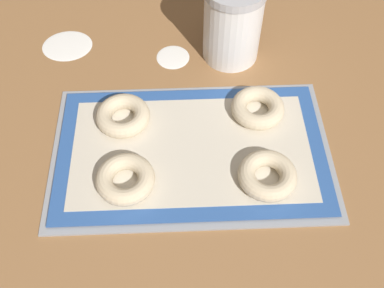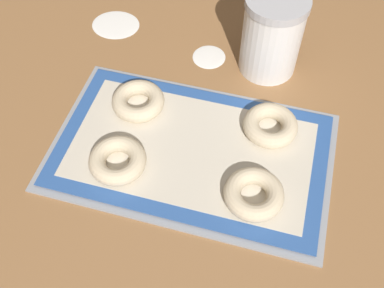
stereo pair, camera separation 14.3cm
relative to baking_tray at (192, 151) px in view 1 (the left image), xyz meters
The scene contains 10 objects.
ground_plane 0.01m from the baking_tray, 96.01° to the left, with size 2.80×2.80×0.00m, color olive.
baking_tray is the anchor object (origin of this frame).
baking_mat 0.01m from the baking_tray, 90.00° to the left, with size 0.48×0.29×0.00m.
bagel_front_left 0.14m from the baking_tray, 149.42° to the right, with size 0.10×0.10×0.03m.
bagel_front_right 0.14m from the baking_tray, 29.39° to the right, with size 0.10×0.10×0.03m.
bagel_back_left 0.15m from the baking_tray, 151.04° to the left, with size 0.10×0.10×0.03m.
bagel_back_right 0.15m from the baking_tray, 31.82° to the left, with size 0.10×0.10×0.03m.
flour_canister 0.28m from the baking_tray, 70.21° to the left, with size 0.12×0.12×0.17m.
flour_patch_near 0.39m from the baking_tray, 131.72° to the left, with size 0.11×0.10×0.00m.
flour_patch_far 0.25m from the baking_tray, 97.11° to the left, with size 0.07×0.07×0.00m.
Camera 1 is at (-0.02, -0.47, 0.67)m, focal length 42.00 mm.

